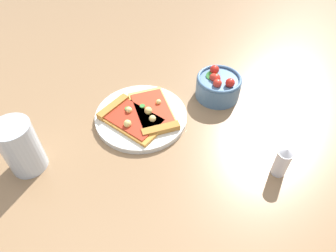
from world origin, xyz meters
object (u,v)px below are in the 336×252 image
Objects in this scene: pepper_shaker at (282,161)px; soda_glass at (21,148)px; pizza_slice_far at (130,117)px; salad_bowl at (218,86)px; pizza_slice_near at (154,113)px; plate at (141,116)px.

soda_glass is at bearing -5.23° from pepper_shaker.
salad_bowl is at bearing -158.22° from pizza_slice_far.
salad_bowl reaches higher than pizza_slice_near.
pizza_slice_near is at bearing 24.48° from salad_bowl.
plate is 0.03m from pizza_slice_far.
salad_bowl is at bearing -155.16° from soda_glass.
pepper_shaker is (-0.26, 0.18, 0.02)m from pizza_slice_near.
pizza_slice_far is 1.52× the size of salad_bowl.
pizza_slice_far is 0.36m from pepper_shaker.
salad_bowl is (-0.23, -0.09, 0.01)m from pizza_slice_far.
salad_bowl and pepper_shaker have the same top height.
plate is at bearing -151.83° from soda_glass.
soda_glass is (0.22, 0.11, 0.04)m from pizza_slice_far.
pizza_slice_near is 0.30m from soda_glass.
pizza_slice_near reaches higher than plate.
pizza_slice_near is 0.32m from pepper_shaker.
pizza_slice_near is 0.19m from salad_bowl.
soda_glass is (0.45, 0.21, 0.03)m from salad_bowl.
salad_bowl is (-0.20, -0.08, 0.03)m from plate.
pizza_slice_far is at bearing -152.06° from soda_glass.
pizza_slice_near is (-0.03, 0.00, 0.01)m from plate.
plate is at bearing -3.37° from pizza_slice_near.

